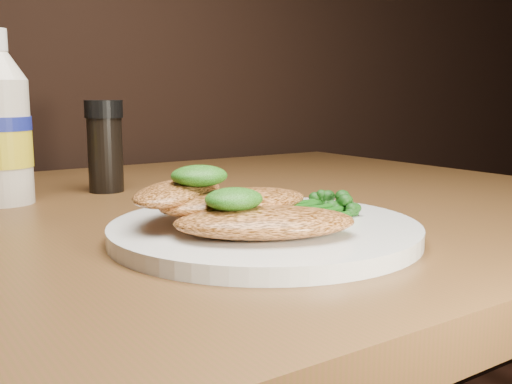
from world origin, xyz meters
TOP-DOWN VIEW (x-y plane):
  - plate at (0.05, 0.87)m, footprint 0.27×0.27m
  - chicken_front at (0.02, 0.83)m, footprint 0.16×0.14m
  - chicken_mid at (0.02, 0.88)m, footprint 0.14×0.08m
  - chicken_back at (-0.01, 0.91)m, footprint 0.14×0.13m
  - pesto_front at (0.00, 0.84)m, footprint 0.06×0.05m
  - pesto_back at (-0.00, 0.89)m, footprint 0.06×0.06m
  - broccolini_bundle at (0.09, 0.87)m, footprint 0.13×0.10m
  - pepper_grinder at (0.03, 1.19)m, footprint 0.06×0.06m

SIDE VIEW (x-z plane):
  - plate at x=0.05m, z-range 0.75..0.76m
  - broccolini_bundle at x=0.09m, z-range 0.76..0.78m
  - chicken_front at x=0.02m, z-range 0.76..0.79m
  - chicken_mid at x=0.02m, z-range 0.77..0.79m
  - chicken_back at x=-0.01m, z-range 0.78..0.80m
  - pesto_front at x=0.00m, z-range 0.78..0.80m
  - pesto_back at x=0.00m, z-range 0.80..0.82m
  - pepper_grinder at x=0.03m, z-range 0.75..0.87m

